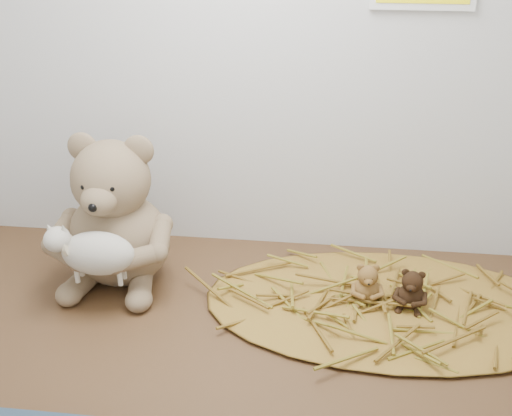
% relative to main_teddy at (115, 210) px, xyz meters
% --- Properties ---
extents(alcove_shell, '(1.20, 0.60, 0.90)m').
position_rel_main_teddy_xyz_m(alcove_shell, '(0.23, -0.03, 0.31)').
color(alcove_shell, '#3F2B15').
rests_on(alcove_shell, ground).
extents(straw_bed, '(0.65, 0.38, 0.01)m').
position_rel_main_teddy_xyz_m(straw_bed, '(0.50, -0.05, -0.14)').
color(straw_bed, brown).
rests_on(straw_bed, shelf_floor).
extents(main_teddy, '(0.24, 0.25, 0.29)m').
position_rel_main_teddy_xyz_m(main_teddy, '(0.00, 0.00, 0.00)').
color(main_teddy, '#917759').
rests_on(main_teddy, shelf_floor).
extents(toy_lamb, '(0.17, 0.10, 0.11)m').
position_rel_main_teddy_xyz_m(toy_lamb, '(0.00, -0.10, -0.03)').
color(toy_lamb, beige).
rests_on(toy_lamb, main_teddy).
extents(mini_teddy_tan, '(0.06, 0.07, 0.07)m').
position_rel_main_teddy_xyz_m(mini_teddy_tan, '(0.46, -0.04, -0.09)').
color(mini_teddy_tan, brown).
rests_on(mini_teddy_tan, straw_bed).
extents(mini_teddy_brown, '(0.07, 0.08, 0.08)m').
position_rel_main_teddy_xyz_m(mini_teddy_brown, '(0.54, -0.05, -0.09)').
color(mini_teddy_brown, black).
rests_on(mini_teddy_brown, straw_bed).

